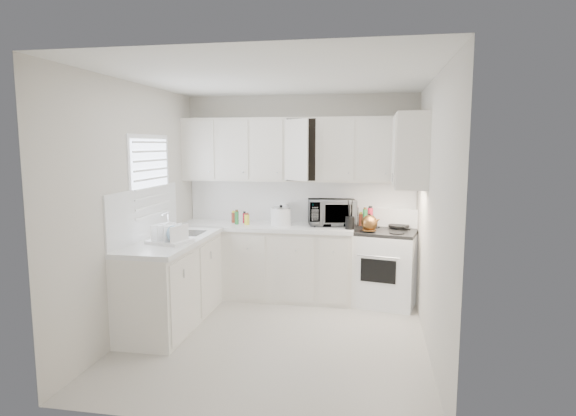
% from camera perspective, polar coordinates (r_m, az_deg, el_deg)
% --- Properties ---
extents(floor, '(3.20, 3.20, 0.00)m').
position_cam_1_polar(floor, '(5.08, -1.44, -15.19)').
color(floor, '#BBB5AB').
rests_on(floor, ground).
extents(ceiling, '(3.20, 3.20, 0.00)m').
position_cam_1_polar(ceiling, '(4.72, -1.55, 15.31)').
color(ceiling, white).
rests_on(ceiling, ground).
extents(wall_back, '(3.00, 0.00, 3.00)m').
position_cam_1_polar(wall_back, '(6.29, 1.44, 1.52)').
color(wall_back, beige).
rests_on(wall_back, ground).
extents(wall_front, '(3.00, 0.00, 3.00)m').
position_cam_1_polar(wall_front, '(3.20, -7.30, -4.46)').
color(wall_front, beige).
rests_on(wall_front, ground).
extents(wall_left, '(0.00, 3.20, 3.20)m').
position_cam_1_polar(wall_left, '(5.24, -17.78, -0.07)').
color(wall_left, beige).
rests_on(wall_left, ground).
extents(wall_right, '(0.00, 3.20, 3.20)m').
position_cam_1_polar(wall_right, '(4.67, 16.86, -0.94)').
color(wall_right, beige).
rests_on(wall_right, ground).
extents(window_blinds, '(0.06, 0.96, 1.06)m').
position_cam_1_polar(window_blinds, '(5.51, -16.01, 2.98)').
color(window_blinds, white).
rests_on(window_blinds, wall_left).
extents(lower_cabinets_back, '(2.22, 0.60, 0.90)m').
position_cam_1_polar(lower_cabinets_back, '(6.22, -2.58, -6.52)').
color(lower_cabinets_back, beige).
rests_on(lower_cabinets_back, floor).
extents(lower_cabinets_left, '(0.60, 1.60, 0.90)m').
position_cam_1_polar(lower_cabinets_left, '(5.46, -13.61, -8.75)').
color(lower_cabinets_left, beige).
rests_on(lower_cabinets_left, floor).
extents(countertop_back, '(2.24, 0.64, 0.05)m').
position_cam_1_polar(countertop_back, '(6.11, -2.63, -2.22)').
color(countertop_back, silver).
rests_on(countertop_back, lower_cabinets_back).
extents(countertop_left, '(0.64, 1.62, 0.05)m').
position_cam_1_polar(countertop_left, '(5.34, -13.67, -3.86)').
color(countertop_left, silver).
rests_on(countertop_left, lower_cabinets_left).
extents(backsplash_back, '(2.98, 0.02, 0.55)m').
position_cam_1_polar(backsplash_back, '(6.29, 1.43, 0.83)').
color(backsplash_back, silver).
rests_on(backsplash_back, wall_back).
extents(backsplash_left, '(0.02, 1.60, 0.55)m').
position_cam_1_polar(backsplash_left, '(5.42, -16.67, -0.58)').
color(backsplash_left, silver).
rests_on(backsplash_left, wall_left).
extents(upper_cabinets_back, '(3.00, 0.33, 0.80)m').
position_cam_1_polar(upper_cabinets_back, '(6.11, 1.22, 3.22)').
color(upper_cabinets_back, beige).
rests_on(upper_cabinets_back, wall_back).
extents(upper_cabinets_right, '(0.33, 0.90, 0.80)m').
position_cam_1_polar(upper_cabinets_right, '(5.44, 14.23, 2.45)').
color(upper_cabinets_right, beige).
rests_on(upper_cabinets_right, wall_right).
extents(sink, '(0.42, 0.38, 0.30)m').
position_cam_1_polar(sink, '(5.63, -12.28, -1.73)').
color(sink, gray).
rests_on(sink, countertop_left).
extents(stove, '(0.88, 0.78, 1.18)m').
position_cam_1_polar(stove, '(6.02, 11.34, -5.75)').
color(stove, white).
rests_on(stove, floor).
extents(tea_kettle, '(0.29, 0.26, 0.22)m').
position_cam_1_polar(tea_kettle, '(5.77, 9.70, -1.63)').
color(tea_kettle, brown).
rests_on(tea_kettle, stove).
extents(frying_pan, '(0.41, 0.50, 0.04)m').
position_cam_1_polar(frying_pan, '(6.11, 13.09, -2.03)').
color(frying_pan, black).
rests_on(frying_pan, stove).
extents(microwave, '(0.64, 0.44, 0.40)m').
position_cam_1_polar(microwave, '(6.07, 5.26, -0.18)').
color(microwave, gray).
rests_on(microwave, countertop_back).
extents(rice_cooker, '(0.32, 0.32, 0.26)m').
position_cam_1_polar(rice_cooker, '(6.04, -0.83, -0.84)').
color(rice_cooker, white).
rests_on(rice_cooker, countertop_back).
extents(paper_towel, '(0.12, 0.12, 0.27)m').
position_cam_1_polar(paper_towel, '(6.23, -0.37, -0.54)').
color(paper_towel, white).
rests_on(paper_towel, countertop_back).
extents(utensil_crock, '(0.13, 0.13, 0.36)m').
position_cam_1_polar(utensil_crock, '(5.79, 7.41, -0.75)').
color(utensil_crock, black).
rests_on(utensil_crock, countertop_back).
extents(dish_rack, '(0.48, 0.41, 0.23)m').
position_cam_1_polar(dish_rack, '(5.10, -14.01, -2.83)').
color(dish_rack, white).
rests_on(dish_rack, countertop_left).
extents(spice_left_0, '(0.06, 0.06, 0.13)m').
position_cam_1_polar(spice_left_0, '(6.34, -6.43, -1.08)').
color(spice_left_0, brown).
rests_on(spice_left_0, countertop_back).
extents(spice_left_1, '(0.06, 0.06, 0.13)m').
position_cam_1_polar(spice_left_1, '(6.23, -6.01, -1.22)').
color(spice_left_1, '#297B3A').
rests_on(spice_left_1, countertop_back).
extents(spice_left_2, '(0.06, 0.06, 0.13)m').
position_cam_1_polar(spice_left_2, '(6.30, -5.12, -1.12)').
color(spice_left_2, red).
rests_on(spice_left_2, countertop_back).
extents(spice_left_3, '(0.06, 0.06, 0.13)m').
position_cam_1_polar(spice_left_3, '(6.19, -4.67, -1.26)').
color(spice_left_3, yellow).
rests_on(spice_left_3, countertop_back).
extents(sauce_right_0, '(0.06, 0.06, 0.19)m').
position_cam_1_polar(sauce_right_0, '(6.12, 6.61, -1.10)').
color(sauce_right_0, red).
rests_on(sauce_right_0, countertop_back).
extents(sauce_right_1, '(0.06, 0.06, 0.19)m').
position_cam_1_polar(sauce_right_1, '(6.06, 7.09, -1.20)').
color(sauce_right_1, yellow).
rests_on(sauce_right_1, countertop_back).
extents(sauce_right_2, '(0.06, 0.06, 0.19)m').
position_cam_1_polar(sauce_right_2, '(6.12, 7.64, -1.13)').
color(sauce_right_2, brown).
rests_on(sauce_right_2, countertop_back).
extents(sauce_right_3, '(0.06, 0.06, 0.19)m').
position_cam_1_polar(sauce_right_3, '(6.06, 8.13, -1.23)').
color(sauce_right_3, black).
rests_on(sauce_right_3, countertop_back).
extents(sauce_right_4, '(0.06, 0.06, 0.19)m').
position_cam_1_polar(sauce_right_4, '(6.12, 8.67, -1.15)').
color(sauce_right_4, brown).
rests_on(sauce_right_4, countertop_back).
extents(sauce_right_5, '(0.06, 0.06, 0.19)m').
position_cam_1_polar(sauce_right_5, '(6.06, 9.17, -1.25)').
color(sauce_right_5, '#297B3A').
rests_on(sauce_right_5, countertop_back).
extents(sauce_right_6, '(0.06, 0.06, 0.19)m').
position_cam_1_polar(sauce_right_6, '(6.11, 9.70, -1.18)').
color(sauce_right_6, red).
rests_on(sauce_right_6, countertop_back).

